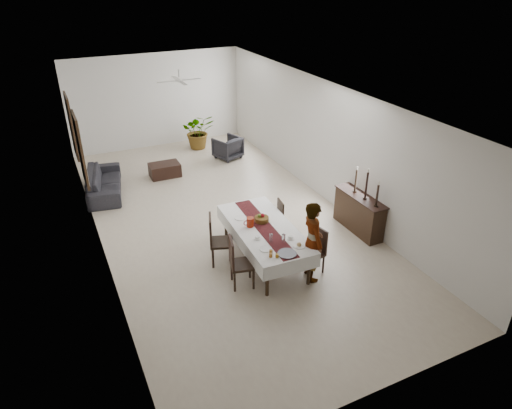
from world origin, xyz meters
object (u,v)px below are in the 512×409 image
(woman, at_px, (312,241))
(sofa, at_px, (104,182))
(red_pitcher, at_px, (250,222))
(sideboard_body, at_px, (359,214))
(dining_table_top, at_px, (264,229))

(woman, height_order, sofa, woman)
(woman, bearing_deg, red_pitcher, 41.95)
(red_pitcher, height_order, sideboard_body, red_pitcher)
(red_pitcher, height_order, sofa, red_pitcher)
(dining_table_top, xyz_separation_m, sofa, (-2.63, 4.88, -0.43))
(dining_table_top, distance_m, woman, 1.18)
(dining_table_top, height_order, sofa, dining_table_top)
(dining_table_top, distance_m, sideboard_body, 2.63)
(woman, distance_m, sideboard_body, 2.37)
(red_pitcher, distance_m, sideboard_body, 2.90)
(woman, bearing_deg, sideboard_body, -53.71)
(dining_table_top, relative_size, sofa, 1.12)
(dining_table_top, distance_m, red_pitcher, 0.34)
(dining_table_top, bearing_deg, red_pitcher, 149.04)
(woman, bearing_deg, sofa, 35.67)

